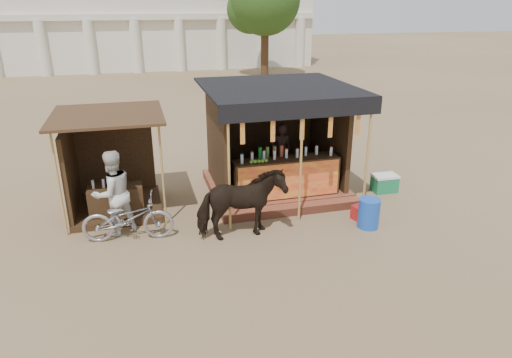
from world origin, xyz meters
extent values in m
plane|color=#846B4C|center=(0.00, 0.00, 0.00)|extent=(120.00, 120.00, 0.00)
cube|color=brown|center=(1.00, 3.50, 0.11)|extent=(3.40, 2.80, 0.22)
cube|color=brown|center=(1.00, 1.95, 0.10)|extent=(3.40, 0.35, 0.20)
cube|color=#3C2A16|center=(1.00, 2.55, 0.69)|extent=(2.60, 0.55, 0.95)
cube|color=red|center=(1.00, 2.27, 0.69)|extent=(2.50, 0.02, 0.88)
cube|color=#3C2A16|center=(1.00, 4.75, 1.47)|extent=(3.00, 0.12, 2.50)
cube|color=#3C2A16|center=(-0.50, 3.50, 1.47)|extent=(0.12, 2.50, 2.50)
cube|color=#3C2A16|center=(2.50, 3.50, 1.47)|extent=(0.12, 2.50, 2.50)
cube|color=black|center=(1.00, 3.30, 2.75)|extent=(3.60, 3.60, 0.06)
cube|color=black|center=(1.00, 1.52, 2.57)|extent=(3.60, 0.06, 0.36)
cylinder|color=tan|center=(-0.60, 1.55, 1.38)|extent=(0.06, 0.06, 2.75)
cylinder|color=tan|center=(1.00, 1.55, 1.38)|extent=(0.06, 0.06, 2.75)
cylinder|color=tan|center=(2.60, 1.55, 1.38)|extent=(0.06, 0.06, 2.75)
cube|color=red|center=(-0.30, 1.55, 2.20)|extent=(0.10, 0.02, 0.55)
cube|color=red|center=(0.35, 1.55, 2.20)|extent=(0.10, 0.02, 0.55)
cube|color=red|center=(1.00, 1.55, 2.20)|extent=(0.10, 0.02, 0.55)
cube|color=red|center=(1.65, 1.55, 2.20)|extent=(0.10, 0.02, 0.55)
cube|color=red|center=(2.30, 1.55, 2.20)|extent=(0.10, 0.02, 0.55)
imported|color=black|center=(1.21, 3.60, 0.99)|extent=(0.58, 0.40, 1.53)
cube|color=#3C2A16|center=(-3.00, 3.20, 0.07)|extent=(2.00, 2.00, 0.15)
cube|color=#3C2A16|center=(-3.00, 4.15, 1.05)|extent=(1.90, 0.10, 2.10)
cube|color=#3C2A16|center=(-3.95, 3.20, 1.05)|extent=(0.10, 1.90, 2.10)
cube|color=#472D19|center=(-3.00, 3.10, 2.35)|extent=(2.40, 2.40, 0.06)
cylinder|color=tan|center=(-4.05, 2.15, 1.18)|extent=(0.05, 0.05, 2.35)
cylinder|color=tan|center=(-1.95, 2.15, 1.18)|extent=(0.05, 0.05, 2.35)
cube|color=#3C2A16|center=(-3.00, 2.70, 0.40)|extent=(1.20, 0.50, 0.80)
imported|color=black|center=(-0.45, 1.09, 0.76)|extent=(1.86, 0.95, 1.52)
imported|color=#A09FA8|center=(-2.75, 1.62, 0.49)|extent=(1.93, 0.85, 0.98)
imported|color=beige|center=(-3.00, 2.00, 0.93)|extent=(1.13, 1.05, 1.86)
cylinder|color=#184AB8|center=(2.38, 0.86, 0.33)|extent=(0.59, 0.59, 0.66)
cube|color=maroon|center=(2.43, 1.21, 0.16)|extent=(0.49, 0.51, 0.33)
cube|color=#1A7749|center=(3.76, 2.60, 0.20)|extent=(0.63, 0.44, 0.40)
cube|color=white|center=(3.76, 2.60, 0.43)|extent=(0.65, 0.46, 0.06)
cube|color=silver|center=(-2.00, 30.00, 4.00)|extent=(26.00, 7.00, 8.00)
cube|color=silver|center=(-2.00, 26.40, 3.70)|extent=(26.00, 0.50, 0.40)
cylinder|color=silver|center=(-8.00, 26.40, 1.80)|extent=(0.70, 0.70, 3.60)
cylinder|color=silver|center=(-5.00, 26.40, 1.80)|extent=(0.70, 0.70, 3.60)
cylinder|color=silver|center=(-2.00, 26.40, 1.80)|extent=(0.70, 0.70, 3.60)
cylinder|color=silver|center=(1.00, 26.40, 1.80)|extent=(0.70, 0.70, 3.60)
cylinder|color=silver|center=(4.00, 26.40, 1.80)|extent=(0.70, 0.70, 3.60)
cylinder|color=silver|center=(7.00, 26.40, 1.80)|extent=(0.70, 0.70, 3.60)
cylinder|color=silver|center=(10.00, 26.40, 1.80)|extent=(0.70, 0.70, 3.60)
cylinder|color=#382314|center=(6.00, 22.00, 2.00)|extent=(0.50, 0.50, 4.00)
sphere|color=#324C1A|center=(5.20, 22.60, 4.20)|extent=(2.99, 2.99, 2.99)
camera|label=1|loc=(-2.36, -7.28, 4.69)|focal=32.00mm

